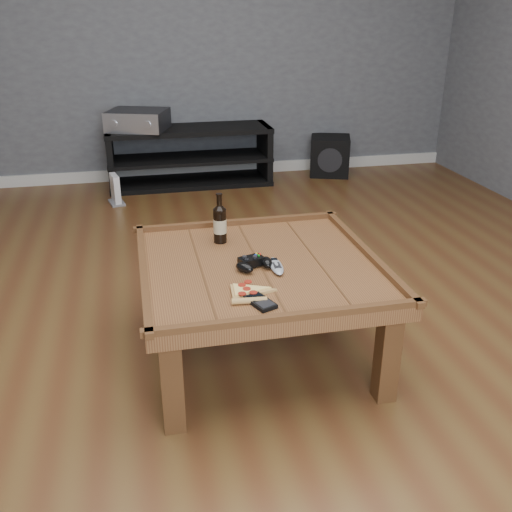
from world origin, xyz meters
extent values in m
plane|color=#4F2C16|center=(0.00, 0.00, 0.00)|extent=(6.00, 6.00, 0.00)
cube|color=#494A50|center=(0.00, 3.00, 1.35)|extent=(5.00, 0.04, 2.70)
cube|color=silver|center=(0.00, 2.99, 0.05)|extent=(5.00, 0.02, 0.10)
cube|color=#562F18|center=(0.00, 0.00, 0.42)|extent=(1.00, 1.00, 0.06)
cube|color=#492B13|center=(-0.42, -0.42, 0.20)|extent=(0.08, 0.08, 0.39)
cube|color=#492B13|center=(0.42, -0.42, 0.20)|extent=(0.08, 0.08, 0.39)
cube|color=#492B13|center=(-0.42, 0.42, 0.20)|extent=(0.08, 0.08, 0.39)
cube|color=#492B13|center=(0.42, 0.42, 0.20)|extent=(0.08, 0.08, 0.39)
cube|color=#492B13|center=(0.00, 0.48, 0.46)|extent=(1.03, 0.03, 0.03)
cube|color=#492B13|center=(0.00, -0.48, 0.46)|extent=(1.03, 0.03, 0.03)
cube|color=#492B13|center=(0.48, 0.00, 0.46)|extent=(0.03, 1.03, 0.03)
cube|color=#492B13|center=(-0.48, 0.00, 0.46)|extent=(0.03, 1.03, 0.03)
cube|color=black|center=(0.00, 2.75, 0.48)|extent=(1.40, 0.45, 0.04)
cube|color=black|center=(0.00, 2.75, 0.23)|extent=(1.40, 0.45, 0.03)
cube|color=black|center=(0.00, 2.75, 0.02)|extent=(1.40, 0.45, 0.04)
cube|color=black|center=(-0.67, 2.75, 0.25)|extent=(0.05, 0.44, 0.50)
cube|color=black|center=(0.67, 2.75, 0.25)|extent=(0.05, 0.44, 0.50)
cylinder|color=black|center=(-0.12, 0.27, 0.53)|extent=(0.06, 0.06, 0.16)
cone|color=black|center=(-0.12, 0.27, 0.62)|extent=(0.06, 0.06, 0.03)
cylinder|color=black|center=(-0.12, 0.27, 0.65)|extent=(0.02, 0.02, 0.06)
cylinder|color=black|center=(-0.12, 0.27, 0.68)|extent=(0.03, 0.03, 0.01)
cylinder|color=tan|center=(-0.12, 0.27, 0.53)|extent=(0.06, 0.06, 0.07)
cube|color=black|center=(-0.04, -0.02, 0.47)|extent=(0.12, 0.09, 0.03)
ellipsoid|color=black|center=(-0.08, -0.07, 0.47)|extent=(0.09, 0.09, 0.04)
ellipsoid|color=black|center=(0.02, -0.04, 0.47)|extent=(0.05, 0.09, 0.04)
cylinder|color=black|center=(-0.07, -0.02, 0.49)|extent=(0.02, 0.02, 0.01)
cylinder|color=black|center=(-0.02, -0.03, 0.49)|extent=(0.02, 0.02, 0.01)
cylinder|color=yellow|center=(-0.01, 0.01, 0.49)|extent=(0.01, 0.01, 0.01)
cylinder|color=red|center=(0.00, 0.00, 0.49)|extent=(0.01, 0.01, 0.01)
cylinder|color=#0C33CC|center=(-0.02, 0.00, 0.49)|extent=(0.01, 0.01, 0.01)
cylinder|color=#0C9919|center=(-0.01, -0.01, 0.49)|extent=(0.01, 0.01, 0.01)
cylinder|color=tan|center=(-0.11, -0.34, 0.46)|extent=(0.13, 0.04, 0.02)
cylinder|color=maroon|center=(-0.13, -0.29, 0.47)|extent=(0.03, 0.03, 0.00)
cylinder|color=maroon|center=(-0.09, -0.29, 0.47)|extent=(0.03, 0.03, 0.00)
cylinder|color=maroon|center=(-0.11, -0.25, 0.47)|extent=(0.03, 0.03, 0.00)
cylinder|color=maroon|center=(-0.12, -0.22, 0.47)|extent=(0.03, 0.03, 0.00)
cylinder|color=maroon|center=(-0.09, -0.19, 0.47)|extent=(0.03, 0.03, 0.00)
cube|color=black|center=(-0.07, -0.35, 0.46)|extent=(0.11, 0.14, 0.02)
cube|color=black|center=(-0.09, -0.32, 0.47)|extent=(0.07, 0.07, 0.00)
cube|color=black|center=(-0.06, -0.38, 0.47)|extent=(0.07, 0.07, 0.00)
ellipsoid|color=#9CA2AA|center=(0.06, -0.07, 0.46)|extent=(0.06, 0.17, 0.02)
cube|color=black|center=(0.06, -0.02, 0.47)|extent=(0.03, 0.02, 0.00)
cube|color=black|center=(0.06, -0.08, 0.47)|extent=(0.03, 0.06, 0.00)
cube|color=black|center=(-0.42, 2.75, 0.58)|extent=(0.56, 0.51, 0.16)
cube|color=silver|center=(-0.48, 2.57, 0.58)|extent=(0.44, 0.17, 0.16)
cylinder|color=silver|center=(-0.62, 2.61, 0.58)|extent=(0.06, 0.04, 0.06)
cylinder|color=silver|center=(-0.35, 2.52, 0.58)|extent=(0.06, 0.04, 0.06)
cube|color=black|center=(1.30, 2.80, 0.18)|extent=(0.45, 0.45, 0.35)
cylinder|color=black|center=(1.25, 2.63, 0.18)|extent=(0.21, 0.08, 0.22)
cube|color=gray|center=(-0.64, 2.33, 0.01)|extent=(0.14, 0.21, 0.02)
cube|color=white|center=(-0.64, 2.33, 0.13)|extent=(0.08, 0.17, 0.22)
camera|label=1|loc=(-0.49, -2.15, 1.46)|focal=40.00mm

